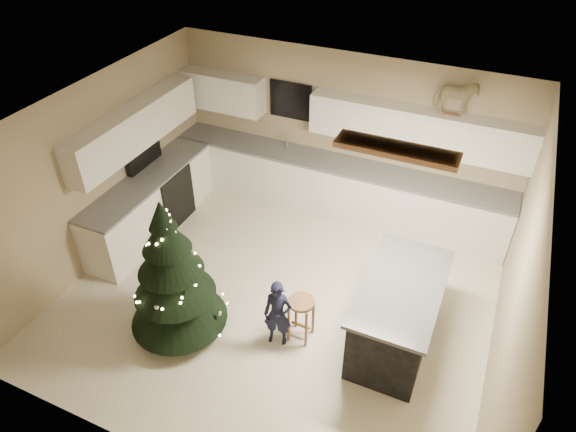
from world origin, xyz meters
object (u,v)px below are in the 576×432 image
object	(u,v)px
island	(397,314)
bar_stool	(301,310)
rocking_horse	(455,97)
christmas_tree	(173,281)
toddler	(278,314)

from	to	relation	value
island	bar_stool	xyz separation A→B (m)	(-1.08, -0.40, -0.01)
rocking_horse	bar_stool	bearing A→B (deg)	150.89
christmas_tree	toddler	size ratio (longest dim) A/B	2.10
bar_stool	christmas_tree	bearing A→B (deg)	-161.05
island	christmas_tree	xyz separation A→B (m)	(-2.53, -0.90, 0.34)
christmas_tree	toddler	bearing A→B (deg)	14.66
island	christmas_tree	bearing A→B (deg)	-160.36
christmas_tree	rocking_horse	bearing A→B (deg)	53.30
toddler	rocking_horse	distance (m)	3.70
christmas_tree	toddler	world-z (taller)	christmas_tree
rocking_horse	christmas_tree	bearing A→B (deg)	134.10
bar_stool	toddler	size ratio (longest dim) A/B	0.66
island	christmas_tree	world-z (taller)	christmas_tree
toddler	rocking_horse	size ratio (longest dim) A/B	1.58
island	toddler	size ratio (longest dim) A/B	1.80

